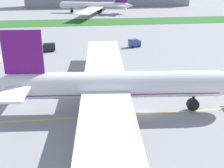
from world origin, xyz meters
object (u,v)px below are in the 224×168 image
at_px(airliner_foreground, 112,85).
at_px(service_truck_baggage_loader, 48,47).
at_px(ground_crew_marshaller_front, 92,94).
at_px(service_truck_fuel_bowser, 134,43).
at_px(ground_crew_wingwalker_starboard, 124,110).
at_px(parked_airliner_far_centre, 96,6).
at_px(ground_crew_wingwalker_port, 82,104).

distance_m(airliner_foreground, service_truck_baggage_loader, 52.77).
xyz_separation_m(airliner_foreground, service_truck_baggage_loader, (-16.70, 49.89, -4.14)).
bearing_deg(service_truck_baggage_loader, airliner_foreground, -71.49).
height_order(airliner_foreground, ground_crew_marshaller_front, airliner_foreground).
distance_m(airliner_foreground, service_truck_fuel_bowser, 54.76).
height_order(airliner_foreground, ground_crew_wingwalker_starboard, airliner_foreground).
bearing_deg(service_truck_fuel_bowser, parked_airliner_far_centre, 94.12).
bearing_deg(ground_crew_wingwalker_port, airliner_foreground, -21.22).
distance_m(ground_crew_marshaller_front, parked_airliner_far_centre, 141.77).
height_order(ground_crew_wingwalker_port, service_truck_baggage_loader, service_truck_baggage_loader).
bearing_deg(ground_crew_wingwalker_starboard, ground_crew_wingwalker_port, 154.72).
distance_m(airliner_foreground, parked_airliner_far_centre, 148.76).
relative_size(ground_crew_wingwalker_starboard, parked_airliner_far_centre, 0.02).
bearing_deg(parked_airliner_far_centre, airliner_foreground, -93.24).
height_order(ground_crew_marshaller_front, ground_crew_wingwalker_starboard, ground_crew_marshaller_front).
bearing_deg(service_truck_baggage_loader, parked_airliner_far_centre, 75.72).
distance_m(ground_crew_marshaller_front, service_truck_fuel_bowser, 48.92).
bearing_deg(service_truck_fuel_bowser, service_truck_baggage_loader, -175.50).
bearing_deg(ground_crew_wingwalker_port, ground_crew_marshaller_front, 63.92).
distance_m(airliner_foreground, ground_crew_wingwalker_port, 8.10).
xyz_separation_m(ground_crew_wingwalker_starboard, parked_airliner_far_centre, (6.22, 150.06, 4.05)).
relative_size(ground_crew_marshaller_front, ground_crew_wingwalker_starboard, 1.09).
height_order(airliner_foreground, service_truck_baggage_loader, airliner_foreground).
bearing_deg(airliner_foreground, service_truck_fuel_bowser, 73.71).
distance_m(ground_crew_marshaller_front, ground_crew_wingwalker_starboard, 10.63).
distance_m(airliner_foreground, ground_crew_marshaller_front, 9.46).
relative_size(airliner_foreground, ground_crew_marshaller_front, 47.76).
height_order(airliner_foreground, service_truck_fuel_bowser, airliner_foreground).
height_order(ground_crew_wingwalker_port, parked_airliner_far_centre, parked_airliner_far_centre).
relative_size(ground_crew_marshaller_front, parked_airliner_far_centre, 0.02).
xyz_separation_m(service_truck_fuel_bowser, parked_airliner_far_centre, (-6.92, 96.12, 3.38)).
relative_size(ground_crew_wingwalker_port, service_truck_fuel_bowser, 0.34).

